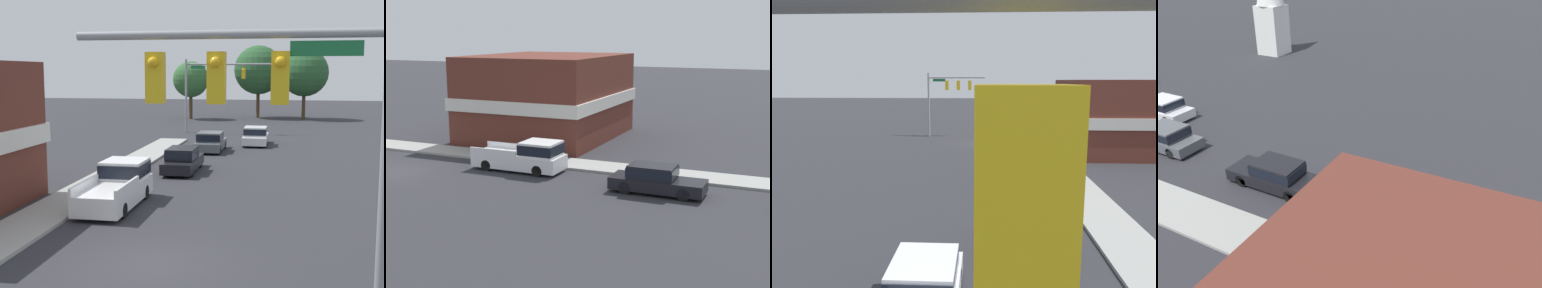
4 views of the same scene
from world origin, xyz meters
TOP-DOWN VIEW (x-y plane):
  - ground_plane at (0.00, 0.00)m, footprint 200.00×200.00m
  - sidewalk_curb at (-5.70, 0.00)m, footprint 2.40×60.00m
  - near_signal_assembly at (3.97, -4.74)m, footprint 6.42×0.49m
  - car_lead at (-1.99, 15.36)m, footprint 1.77×4.88m
  - car_oncoming at (1.56, 28.11)m, footprint 1.92×4.56m
  - car_second_ahead at (-1.58, 24.02)m, footprint 1.91×4.72m
  - pickup_truck_parked at (-3.29, 7.10)m, footprint 2.01×5.55m
  - construction_barrel at (-3.90, -6.07)m, footprint 0.65×0.65m
  - corner_brick_building at (-13.44, 3.48)m, footprint 12.38×10.39m

SIDE VIEW (x-z plane):
  - ground_plane at x=0.00m, z-range 0.00..0.00m
  - sidewalk_curb at x=-5.70m, z-range 0.00..0.14m
  - construction_barrel at x=-3.90m, z-range 0.01..1.13m
  - car_second_ahead at x=-1.58m, z-range 0.03..1.50m
  - car_lead at x=-1.99m, z-range 0.03..1.51m
  - car_oncoming at x=1.56m, z-range 0.03..1.54m
  - pickup_truck_parked at x=-3.29m, z-range -0.02..1.86m
  - corner_brick_building at x=-13.44m, z-range -0.02..6.40m
  - near_signal_assembly at x=3.97m, z-range 1.66..8.85m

